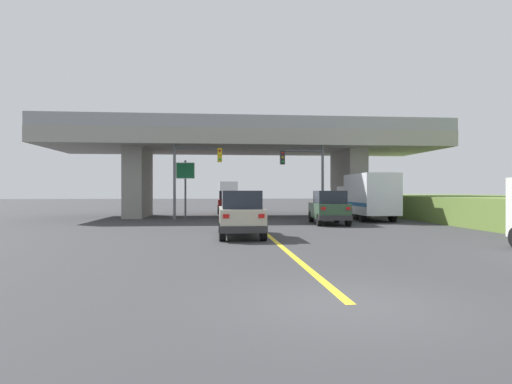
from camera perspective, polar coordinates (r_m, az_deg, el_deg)
ground at (r=34.82m, az=-1.37°, el=-3.17°), size 160.00×160.00×0.00m
overpass_bridge at (r=34.90m, az=-1.37°, el=5.34°), size 29.89×9.37×7.25m
lane_divider_stripe at (r=20.00m, az=1.58°, el=-5.61°), size 0.20×24.41×0.01m
suv_lead at (r=19.29m, az=-2.01°, el=-2.82°), size 1.89×4.67×2.02m
suv_crossing at (r=26.94m, az=9.42°, el=-1.98°), size 2.21×4.54×2.02m
box_truck at (r=31.36m, az=14.21°, el=-0.52°), size 2.33×6.93×3.16m
sedan_oncoming at (r=39.19m, az=-3.61°, el=-1.32°), size 1.90×4.72×2.02m
traffic_signal_nearside at (r=31.17m, az=6.74°, el=2.82°), size 3.12×0.36×5.36m
traffic_signal_farside at (r=30.63m, az=-8.47°, el=3.18°), size 3.34×0.36×5.79m
highway_sign at (r=32.65m, az=-9.13°, el=1.98°), size 1.35×0.17×4.25m
semi_truck_distant at (r=59.31m, az=-3.66°, el=-0.18°), size 2.33×7.47×3.20m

